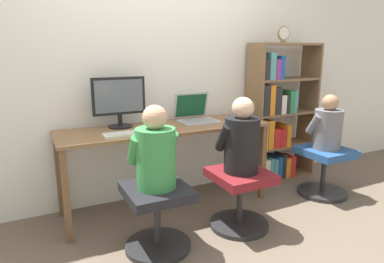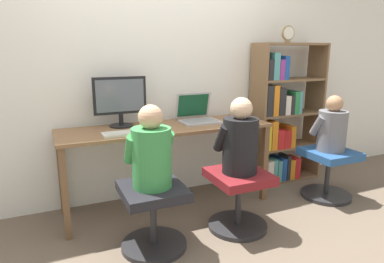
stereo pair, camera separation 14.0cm
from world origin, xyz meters
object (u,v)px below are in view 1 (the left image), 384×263
(person_near_shelf, at_px, (328,126))
(office_chair_right, at_px, (240,194))
(desktop_monitor, at_px, (119,101))
(laptop, at_px, (196,116))
(office_chair_left, at_px, (157,212))
(person_at_laptop, at_px, (242,140))
(person_at_monitor, at_px, (155,153))
(office_chair_side, at_px, (324,167))
(keyboard, at_px, (131,133))
(bookshelf, at_px, (276,120))
(desk_clock, at_px, (284,34))

(person_near_shelf, bearing_deg, office_chair_right, -171.05)
(desktop_monitor, bearing_deg, laptop, -6.52)
(laptop, relative_size, office_chair_right, 0.73)
(laptop, distance_m, office_chair_right, 0.88)
(desktop_monitor, distance_m, office_chair_left, 1.05)
(person_at_laptop, bearing_deg, office_chair_left, -179.59)
(office_chair_right, distance_m, person_at_monitor, 0.85)
(desktop_monitor, bearing_deg, person_at_laptop, -45.31)
(office_chair_left, bearing_deg, office_chair_right, 0.06)
(person_at_monitor, relative_size, office_chair_side, 1.21)
(laptop, height_order, keyboard, laptop)
(person_at_laptop, relative_size, bookshelf, 0.40)
(person_at_laptop, relative_size, person_near_shelf, 1.12)
(person_at_monitor, xyz_separation_m, desk_clock, (1.66, 0.67, 0.86))
(person_at_monitor, xyz_separation_m, person_at_laptop, (0.72, 0.00, 0.01))
(laptop, relative_size, keyboard, 0.79)
(person_at_monitor, relative_size, desk_clock, 3.55)
(desk_clock, relative_size, office_chair_side, 0.34)
(office_chair_side, bearing_deg, office_chair_left, -174.60)
(office_chair_right, height_order, desk_clock, desk_clock)
(desktop_monitor, bearing_deg, office_chair_left, -87.07)
(keyboard, bearing_deg, office_chair_left, -85.81)
(desktop_monitor, xyz_separation_m, person_at_monitor, (0.04, -0.77, -0.26))
(office_chair_side, height_order, person_near_shelf, person_near_shelf)
(desk_clock, height_order, person_near_shelf, desk_clock)
(bookshelf, bearing_deg, desk_clock, -104.23)
(keyboard, relative_size, person_near_shelf, 0.84)
(laptop, bearing_deg, person_at_monitor, -134.20)
(desktop_monitor, height_order, bookshelf, bookshelf)
(office_chair_left, relative_size, bookshelf, 0.32)
(laptop, distance_m, person_near_shelf, 1.29)
(desktop_monitor, xyz_separation_m, person_at_laptop, (0.76, -0.77, -0.25))
(laptop, relative_size, office_chair_left, 0.73)
(laptop, bearing_deg, bookshelf, 2.76)
(desktop_monitor, distance_m, office_chair_side, 2.10)
(person_at_laptop, bearing_deg, desktop_monitor, 134.69)
(person_near_shelf, bearing_deg, laptop, 156.53)
(office_chair_right, distance_m, office_chair_side, 1.14)
(laptop, relative_size, person_near_shelf, 0.66)
(office_chair_right, distance_m, person_at_laptop, 0.46)
(person_at_laptop, distance_m, bookshelf, 1.21)
(desktop_monitor, xyz_separation_m, desk_clock, (1.70, -0.10, 0.60))
(office_chair_side, distance_m, person_near_shelf, 0.42)
(bookshelf, xyz_separation_m, desk_clock, (-0.02, -0.07, 0.91))
(desktop_monitor, bearing_deg, bookshelf, -1.08)
(laptop, relative_size, desk_clock, 2.13)
(person_at_monitor, height_order, bookshelf, bookshelf)
(laptop, relative_size, person_at_monitor, 0.60)
(desktop_monitor, bearing_deg, desk_clock, -3.36)
(keyboard, height_order, office_chair_left, keyboard)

